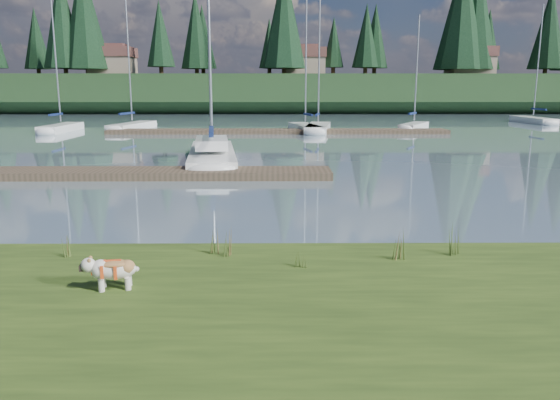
{
  "coord_description": "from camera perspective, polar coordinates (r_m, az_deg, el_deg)",
  "views": [
    {
      "loc": [
        1.85,
        -12.14,
        3.44
      ],
      "look_at": [
        1.94,
        -0.5,
        1.04
      ],
      "focal_mm": 35.0,
      "sensor_mm": 36.0,
      "label": 1
    }
  ],
  "objects": [
    {
      "name": "sailboat_bg_1",
      "position": [
        48.15,
        -14.84,
        7.56
      ],
      "size": [
        2.82,
        7.9,
        11.59
      ],
      "rotation": [
        0.0,
        0.0,
        1.4
      ],
      "color": "white",
      "rests_on": "ground"
    },
    {
      "name": "conifer_7",
      "position": [
        92.74,
        26.3,
        15.91
      ],
      "size": [
        5.28,
        5.28,
        13.2
      ],
      "color": "#382619",
      "rests_on": "ridge"
    },
    {
      "name": "house_2",
      "position": [
        85.97,
        19.24,
        13.6
      ],
      "size": [
        6.3,
        5.3,
        4.65
      ],
      "color": "gray",
      "rests_on": "ridge"
    },
    {
      "name": "sailboat_bg_0",
      "position": [
        48.04,
        -21.62,
        7.12
      ],
      "size": [
        1.53,
        7.38,
        10.75
      ],
      "rotation": [
        0.0,
        0.0,
        1.58
      ],
      "color": "white",
      "rests_on": "ground"
    },
    {
      "name": "weed_2",
      "position": [
        10.2,
        12.39,
        -4.53
      ],
      "size": [
        0.17,
        0.14,
        0.7
      ],
      "color": "#475B23",
      "rests_on": "bank"
    },
    {
      "name": "conifer_2",
      "position": [
        85.12,
        -19.8,
        17.81
      ],
      "size": [
        6.6,
        6.6,
        16.05
      ],
      "color": "#382619",
      "rests_on": "ridge"
    },
    {
      "name": "weed_1",
      "position": [
        10.46,
        -7.03,
        -4.35
      ],
      "size": [
        0.17,
        0.14,
        0.53
      ],
      "color": "#475B23",
      "rests_on": "bank"
    },
    {
      "name": "dock_near",
      "position": [
        22.18,
        -15.74,
        2.69
      ],
      "size": [
        16.0,
        2.0,
        0.3
      ],
      "primitive_type": "cube",
      "color": "#4C3D2C",
      "rests_on": "ground"
    },
    {
      "name": "conifer_6",
      "position": [
        84.96,
        18.45,
        18.22
      ],
      "size": [
        7.04,
        7.04,
        17.0
      ],
      "color": "#382619",
      "rests_on": "ridge"
    },
    {
      "name": "conifer_4",
      "position": [
        78.74,
        0.43,
        18.69
      ],
      "size": [
        6.16,
        6.16,
        15.1
      ],
      "color": "#382619",
      "rests_on": "ridge"
    },
    {
      "name": "sailboat_bg_2",
      "position": [
        44.66,
        2.47,
        7.65
      ],
      "size": [
        2.75,
        7.52,
        11.14
      ],
      "rotation": [
        0.0,
        0.0,
        1.75
      ],
      "color": "white",
      "rests_on": "ground"
    },
    {
      "name": "sailboat_main",
      "position": [
        26.74,
        -7.11,
        5.08
      ],
      "size": [
        3.12,
        10.34,
        14.5
      ],
      "rotation": [
        0.0,
        0.0,
        1.68
      ],
      "color": "white",
      "rests_on": "ground"
    },
    {
      "name": "conifer_5",
      "position": [
        83.52,
        9.01,
        16.59
      ],
      "size": [
        3.96,
        3.96,
        10.35
      ],
      "color": "#382619",
      "rests_on": "ridge"
    },
    {
      "name": "house_1",
      "position": [
        83.34,
        2.5,
        14.3
      ],
      "size": [
        6.3,
        5.3,
        4.65
      ],
      "color": "gray",
      "rests_on": "ridge"
    },
    {
      "name": "conifer_3",
      "position": [
        85.38,
        -8.8,
        17.09
      ],
      "size": [
        4.84,
        4.84,
        12.25
      ],
      "color": "#382619",
      "rests_on": "ridge"
    },
    {
      "name": "house_0",
      "position": [
        85.62,
        -17.11,
        13.74
      ],
      "size": [
        6.3,
        5.3,
        4.65
      ],
      "color": "gray",
      "rests_on": "ridge"
    },
    {
      "name": "dock_far",
      "position": [
        42.27,
        -0.23,
        7.19
      ],
      "size": [
        26.0,
        2.2,
        0.3
      ],
      "primitive_type": "cube",
      "color": "#4C3D2C",
      "rests_on": "ground"
    },
    {
      "name": "sailboat_bg_5",
      "position": [
        60.93,
        24.62,
        7.67
      ],
      "size": [
        1.79,
        8.03,
        11.41
      ],
      "rotation": [
        0.0,
        0.0,
        1.6
      ],
      "color": "white",
      "rests_on": "ground"
    },
    {
      "name": "weed_3",
      "position": [
        10.93,
        -21.5,
        -4.56
      ],
      "size": [
        0.17,
        0.14,
        0.45
      ],
      "color": "#475B23",
      "rests_on": "bank"
    },
    {
      "name": "bank",
      "position": [
        7.2,
        -15.91,
        -15.78
      ],
      "size": [
        60.0,
        9.0,
        0.35
      ],
      "primitive_type": "cube",
      "color": "#38501A",
      "rests_on": "ground"
    },
    {
      "name": "weed_0",
      "position": [
        10.23,
        -5.29,
        -4.58
      ],
      "size": [
        0.17,
        0.14,
        0.56
      ],
      "color": "#475B23",
      "rests_on": "bank"
    },
    {
      "name": "weed_5",
      "position": [
        10.79,
        17.63,
        -4.04
      ],
      "size": [
        0.17,
        0.14,
        0.65
      ],
      "color": "#475B23",
      "rests_on": "bank"
    },
    {
      "name": "ground",
      "position": [
        42.32,
        -2.96,
        6.97
      ],
      "size": [
        200.0,
        200.0,
        0.0
      ],
      "primitive_type": "plane",
      "color": "#809AAB",
      "rests_on": "ground"
    },
    {
      "name": "sailboat_bg_4",
      "position": [
        47.42,
        13.98,
        7.55
      ],
      "size": [
        3.96,
        6.0,
        9.28
      ],
      "rotation": [
        0.0,
        0.0,
        1.08
      ],
      "color": "white",
      "rests_on": "ground"
    },
    {
      "name": "sailboat_bg_3",
      "position": [
        44.82,
        4.07,
        7.64
      ],
      "size": [
        2.75,
        8.31,
        11.98
      ],
      "rotation": [
        0.0,
        0.0,
        1.43
      ],
      "color": "white",
      "rests_on": "ground"
    },
    {
      "name": "bulldog",
      "position": [
        8.94,
        -17.09,
        -6.88
      ],
      "size": [
        0.88,
        0.45,
        0.52
      ],
      "rotation": [
        0.0,
        0.0,
        3.32
      ],
      "color": "silver",
      "rests_on": "bank"
    },
    {
      "name": "ridge",
      "position": [
        85.17,
        -1.71,
        11.01
      ],
      "size": [
        200.0,
        20.0,
        5.0
      ],
      "primitive_type": "cube",
      "color": "black",
      "rests_on": "ground"
    },
    {
      "name": "mud_lip",
      "position": [
        11.22,
        -9.97,
        -6.0
      ],
      "size": [
        60.0,
        0.5,
        0.14
      ],
      "primitive_type": "cube",
      "color": "#33281C",
      "rests_on": "ground"
    },
    {
      "name": "weed_4",
      "position": [
        9.62,
        2.19,
        -6.11
      ],
      "size": [
        0.17,
        0.14,
        0.37
      ],
      "color": "#475B23",
      "rests_on": "bank"
    }
  ]
}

